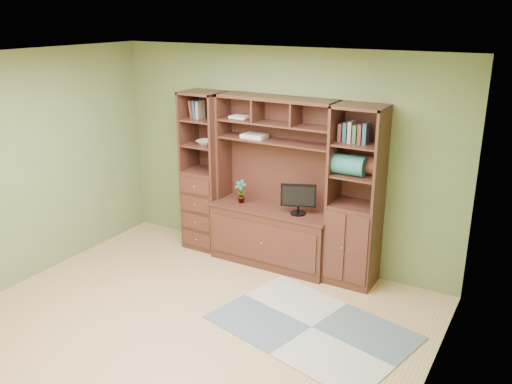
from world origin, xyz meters
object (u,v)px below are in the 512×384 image
Objects in this scene: center_hutch at (272,184)px; right_tower at (355,198)px; left_tower at (205,172)px; monitor at (298,194)px.

right_tower is at bearing 2.23° from center_hutch.
left_tower is (-1.00, 0.04, 0.00)m from center_hutch.
right_tower is 4.08× the size of monitor.
right_tower reaches higher than monitor.
center_hutch is 4.08× the size of monitor.
monitor is at bearing -3.15° from left_tower.
center_hutch and right_tower have the same top height.
right_tower is at bearing -15.58° from monitor.
left_tower is at bearing 154.79° from monitor.
left_tower reaches higher than monitor.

